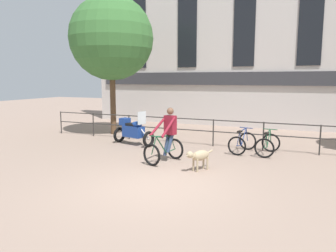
{
  "coord_description": "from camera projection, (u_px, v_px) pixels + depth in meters",
  "views": [
    {
      "loc": [
        3.42,
        -6.9,
        2.6
      ],
      "look_at": [
        -0.88,
        2.86,
        1.05
      ],
      "focal_mm": 35.0,
      "sensor_mm": 36.0,
      "label": 1
    }
  ],
  "objects": [
    {
      "name": "cyclist_with_bike",
      "position": [
        167.0,
        138.0,
        10.24
      ],
      "size": [
        0.99,
        1.32,
        1.7
      ],
      "rotation": [
        0.0,
        0.0,
        -0.3
      ],
      "color": "black",
      "rests_on": "ground_plane"
    },
    {
      "name": "dog",
      "position": [
        199.0,
        156.0,
        9.26
      ],
      "size": [
        0.57,
        0.94,
        0.61
      ],
      "rotation": [
        0.0,
        0.0,
        -0.49
      ],
      "color": "tan",
      "rests_on": "ground_plane"
    },
    {
      "name": "tree_canalside_left",
      "position": [
        111.0,
        38.0,
        14.91
      ],
      "size": [
        3.84,
        3.84,
        6.35
      ],
      "color": "brown",
      "rests_on": "ground_plane"
    },
    {
      "name": "building_facade",
      "position": [
        246.0,
        14.0,
        17.09
      ],
      "size": [
        18.0,
        0.72,
        11.97
      ],
      "color": "beige",
      "rests_on": "ground_plane"
    },
    {
      "name": "parked_bicycle_mid_left",
      "position": [
        268.0,
        145.0,
        11.21
      ],
      "size": [
        0.75,
        1.16,
        0.86
      ],
      "rotation": [
        0.0,
        0.0,
        3.06
      ],
      "color": "black",
      "rests_on": "ground_plane"
    },
    {
      "name": "parked_motorcycle",
      "position": [
        133.0,
        131.0,
        12.93
      ],
      "size": [
        1.82,
        1.02,
        1.35
      ],
      "rotation": [
        0.0,
        0.0,
        1.33
      ],
      "color": "black",
      "rests_on": "ground_plane"
    },
    {
      "name": "ground_plane",
      "position": [
        154.0,
        186.0,
        7.99
      ],
      "size": [
        60.0,
        60.0,
        0.0
      ],
      "primitive_type": "plane",
      "color": "gray"
    },
    {
      "name": "parked_bicycle_near_lamp",
      "position": [
        242.0,
        143.0,
        11.55
      ],
      "size": [
        0.83,
        1.2,
        0.86
      ],
      "rotation": [
        0.0,
        0.0,
        2.98
      ],
      "color": "black",
      "rests_on": "ground_plane"
    },
    {
      "name": "canal_railing",
      "position": [
        213.0,
        128.0,
        12.6
      ],
      "size": [
        15.05,
        0.05,
        1.05
      ],
      "color": "#2D2B28",
      "rests_on": "ground_plane"
    }
  ]
}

